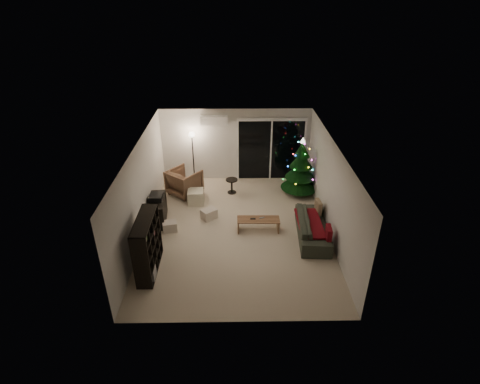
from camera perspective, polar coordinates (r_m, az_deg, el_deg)
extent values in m
plane|color=beige|center=(10.48, -0.52, -5.84)|extent=(6.50, 6.50, 0.00)
plane|color=white|center=(9.28, -0.59, 6.96)|extent=(6.50, 6.50, 0.00)
cube|color=silver|center=(12.77, -0.66, 7.18)|extent=(5.00, 0.02, 2.50)
cube|color=silver|center=(7.14, -0.36, -12.43)|extent=(5.00, 0.02, 2.50)
cube|color=silver|center=(10.12, -14.85, 0.06)|extent=(0.02, 6.50, 2.50)
cube|color=silver|center=(10.14, 13.71, 0.28)|extent=(0.02, 6.50, 2.50)
cube|color=black|center=(12.88, 4.72, 6.33)|extent=(2.20, 0.02, 2.10)
cube|color=white|center=(12.37, -3.99, 10.82)|extent=(0.90, 0.22, 0.28)
cube|color=#3F3833|center=(13.80, 4.35, 2.94)|extent=(2.60, 1.00, 0.10)
cube|color=white|center=(13.94, 4.30, 5.69)|extent=(2.20, 0.06, 1.00)
cube|color=black|center=(10.96, -12.41, -2.69)|extent=(0.52, 1.16, 0.70)
cube|color=black|center=(10.75, -12.65, -0.75)|extent=(0.36, 0.42, 0.15)
imported|color=brown|center=(12.21, -8.48, 1.53)|extent=(1.28, 1.29, 0.84)
cube|color=beige|center=(11.73, -6.77, -0.71)|extent=(0.50, 0.50, 0.43)
cube|color=beige|center=(10.57, -10.63, -5.16)|extent=(0.44, 0.37, 0.28)
cube|color=beige|center=(10.95, -4.75, -3.33)|extent=(0.52, 0.51, 0.29)
cylinder|color=black|center=(12.21, -1.26, 0.92)|extent=(0.45, 0.45, 0.49)
cylinder|color=black|center=(12.65, -7.12, 5.01)|extent=(0.29, 0.29, 1.79)
imported|color=#2D3329|center=(10.27, 11.04, -5.26)|extent=(0.91, 2.05, 0.58)
cube|color=maroon|center=(10.18, 10.56, -4.66)|extent=(0.63, 1.44, 0.05)
cube|color=#8F735E|center=(10.73, 11.83, -2.24)|extent=(0.15, 0.39, 0.38)
cube|color=maroon|center=(9.68, 13.34, -6.20)|extent=(0.14, 0.39, 0.38)
cube|color=black|center=(10.27, 1.99, -4.09)|extent=(0.15, 0.04, 0.02)
cube|color=slate|center=(10.33, 3.37, -3.93)|extent=(0.14, 0.08, 0.02)
cone|color=black|center=(12.01, 9.24, 3.86)|extent=(1.50, 1.50, 1.93)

